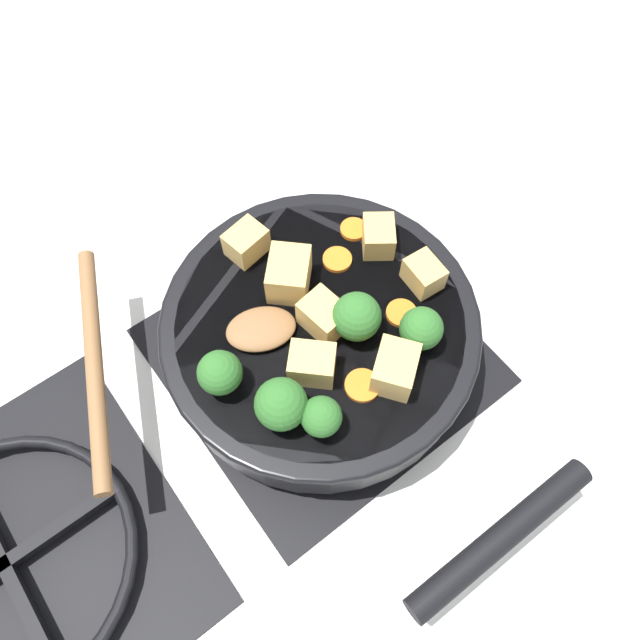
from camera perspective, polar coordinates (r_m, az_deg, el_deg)
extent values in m
plane|color=silver|center=(0.69, 0.00, -3.34)|extent=(2.40, 2.40, 0.00)
cube|color=black|center=(0.68, 0.00, -3.20)|extent=(0.31, 0.31, 0.01)
torus|color=black|center=(0.67, 0.00, -2.63)|extent=(0.24, 0.24, 0.01)
cube|color=black|center=(0.67, 0.00, -2.63)|extent=(0.01, 0.23, 0.01)
cube|color=black|center=(0.67, 0.00, -2.63)|extent=(0.23, 0.01, 0.01)
cube|color=black|center=(0.69, -26.27, -19.55)|extent=(0.31, 0.31, 0.01)
torus|color=black|center=(0.67, -26.84, -19.31)|extent=(0.24, 0.24, 0.01)
cube|color=black|center=(0.67, -26.84, -19.31)|extent=(0.01, 0.23, 0.01)
cube|color=black|center=(0.67, -26.84, -19.31)|extent=(0.23, 0.01, 0.01)
cylinder|color=black|center=(0.64, 0.00, -1.25)|extent=(0.31, 0.31, 0.06)
cylinder|color=#5B3316|center=(0.63, 0.00, -1.09)|extent=(0.29, 0.29, 0.05)
torus|color=black|center=(0.61, 0.00, -0.17)|extent=(0.32, 0.32, 0.01)
cylinder|color=black|center=(0.58, 15.86, -18.92)|extent=(0.03, 0.20, 0.02)
ellipsoid|color=brown|center=(0.60, -5.42, -0.82)|extent=(0.07, 0.08, 0.01)
cylinder|color=brown|center=(0.62, -19.96, -3.74)|extent=(0.23, 0.11, 0.02)
cube|color=tan|center=(0.63, 9.45, 4.17)|extent=(0.04, 0.03, 0.03)
cube|color=tan|center=(0.65, 5.36, 7.61)|extent=(0.05, 0.05, 0.03)
cube|color=tan|center=(0.57, -0.74, -4.06)|extent=(0.05, 0.05, 0.03)
cube|color=tan|center=(0.64, -6.76, 7.06)|extent=(0.04, 0.04, 0.03)
cube|color=tan|center=(0.61, -3.20, 3.97)|extent=(0.06, 0.06, 0.04)
cube|color=tan|center=(0.57, 6.88, -4.44)|extent=(0.06, 0.06, 0.04)
cube|color=tan|center=(0.59, 0.06, 0.17)|extent=(0.05, 0.04, 0.03)
cylinder|color=#709956|center=(0.57, -3.45, -8.51)|extent=(0.01, 0.01, 0.01)
sphere|color=#2D6628|center=(0.54, -3.58, -7.68)|extent=(0.05, 0.05, 0.05)
cylinder|color=#709956|center=(0.58, -8.68, -5.84)|extent=(0.01, 0.01, 0.01)
sphere|color=#2D6628|center=(0.56, -8.97, -5.03)|extent=(0.04, 0.04, 0.04)
cylinder|color=#709956|center=(0.56, 0.12, -9.48)|extent=(0.01, 0.01, 0.01)
sphere|color=#2D6628|center=(0.54, 0.12, -8.82)|extent=(0.04, 0.04, 0.04)
cylinder|color=#709956|center=(0.60, 8.95, -1.70)|extent=(0.01, 0.01, 0.01)
sphere|color=#2D6628|center=(0.58, 9.24, -0.77)|extent=(0.04, 0.04, 0.04)
cylinder|color=#709956|center=(0.60, 3.25, -0.75)|extent=(0.01, 0.01, 0.01)
sphere|color=#2D6628|center=(0.58, 3.37, 0.31)|extent=(0.05, 0.05, 0.05)
cylinder|color=orange|center=(0.62, 7.45, 0.62)|extent=(0.03, 0.03, 0.01)
cylinder|color=orange|center=(0.67, 3.09, 8.28)|extent=(0.03, 0.03, 0.01)
cylinder|color=orange|center=(0.58, 3.89, -6.00)|extent=(0.03, 0.03, 0.01)
cylinder|color=orange|center=(0.64, 1.59, 5.55)|extent=(0.03, 0.03, 0.01)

